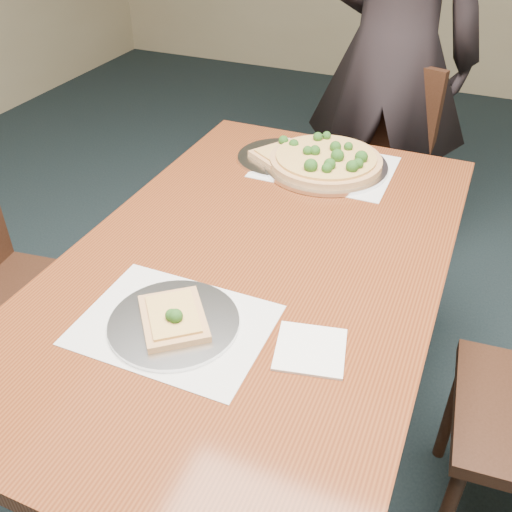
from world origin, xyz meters
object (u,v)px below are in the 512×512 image
at_px(pizza_pan, 326,161).
at_px(slice_plate_near, 174,321).
at_px(slice_plate_far, 281,155).
at_px(dining_table, 256,285).
at_px(diner, 392,55).
at_px(chair_far, 370,164).

relative_size(pizza_pan, slice_plate_near, 1.40).
relative_size(pizza_pan, slice_plate_far, 1.40).
relative_size(dining_table, slice_plate_far, 5.36).
relative_size(diner, slice_plate_near, 6.56).
distance_m(dining_table, slice_plate_far, 0.56).
height_order(chair_far, slice_plate_far, chair_far).
xyz_separation_m(chair_far, diner, (0.01, 0.14, 0.40)).
height_order(dining_table, pizza_pan, pizza_pan).
bearing_deg(dining_table, slice_plate_near, -101.62).
height_order(diner, slice_plate_near, diner).
bearing_deg(dining_table, slice_plate_far, 104.57).
bearing_deg(slice_plate_near, diner, 85.51).
xyz_separation_m(diner, slice_plate_near, (-0.12, -1.52, -0.16)).
relative_size(dining_table, pizza_pan, 3.82).
distance_m(chair_far, pizza_pan, 0.61).
relative_size(chair_far, pizza_pan, 2.32).
bearing_deg(slice_plate_far, dining_table, -75.43).
xyz_separation_m(diner, pizza_pan, (-0.04, -0.69, -0.15)).
bearing_deg(slice_plate_near, dining_table, 78.38).
height_order(chair_far, pizza_pan, chair_far).
height_order(chair_far, slice_plate_near, chair_far).
height_order(diner, pizza_pan, diner).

